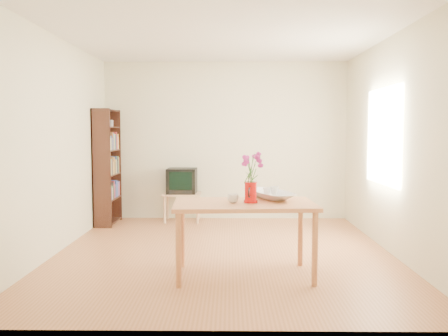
{
  "coord_description": "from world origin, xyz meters",
  "views": [
    {
      "loc": [
        0.07,
        -5.62,
        1.47
      ],
      "look_at": [
        0.0,
        0.3,
        1.0
      ],
      "focal_mm": 38.0,
      "sensor_mm": 36.0,
      "label": 1
    }
  ],
  "objects_px": {
    "mug": "(233,198)",
    "bowl": "(271,177)",
    "television": "(182,180)",
    "table": "(244,211)",
    "pitcher": "(251,193)"
  },
  "relations": [
    {
      "from": "table",
      "to": "mug",
      "type": "height_order",
      "value": "mug"
    },
    {
      "from": "television",
      "to": "mug",
      "type": "bearing_deg",
      "value": -73.26
    },
    {
      "from": "bowl",
      "to": "television",
      "type": "distance_m",
      "value": 2.9
    },
    {
      "from": "pitcher",
      "to": "television",
      "type": "xyz_separation_m",
      "value": [
        -0.98,
        2.9,
        -0.18
      ]
    },
    {
      "from": "table",
      "to": "television",
      "type": "relative_size",
      "value": 3.06
    },
    {
      "from": "table",
      "to": "mug",
      "type": "relative_size",
      "value": 12.86
    },
    {
      "from": "mug",
      "to": "bowl",
      "type": "relative_size",
      "value": 0.23
    },
    {
      "from": "mug",
      "to": "pitcher",
      "type": "bearing_deg",
      "value": 152.73
    },
    {
      "from": "pitcher",
      "to": "mug",
      "type": "distance_m",
      "value": 0.18
    },
    {
      "from": "table",
      "to": "bowl",
      "type": "bearing_deg",
      "value": 41.95
    },
    {
      "from": "pitcher",
      "to": "mug",
      "type": "height_order",
      "value": "pitcher"
    },
    {
      "from": "bowl",
      "to": "table",
      "type": "bearing_deg",
      "value": -135.18
    },
    {
      "from": "pitcher",
      "to": "mug",
      "type": "bearing_deg",
      "value": -163.2
    },
    {
      "from": "table",
      "to": "pitcher",
      "type": "xyz_separation_m",
      "value": [
        0.06,
        -0.0,
        0.18
      ]
    },
    {
      "from": "table",
      "to": "mug",
      "type": "xyz_separation_m",
      "value": [
        -0.11,
        -0.02,
        0.13
      ]
    }
  ]
}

